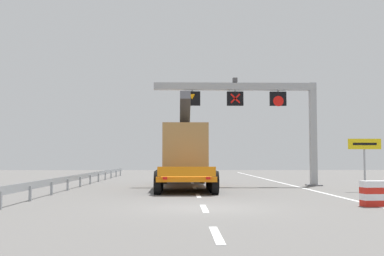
{
  "coord_description": "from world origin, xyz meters",
  "views": [
    {
      "loc": [
        -0.76,
        -16.98,
        1.68
      ],
      "look_at": [
        -0.1,
        12.6,
        3.52
      ],
      "focal_mm": 46.27,
      "sensor_mm": 36.0,
      "label": 1
    }
  ],
  "objects_px": {
    "overhead_lane_gantry": "(257,103)",
    "crash_barrier_striped": "(376,194)",
    "heavy_haul_truck_orange": "(184,154)",
    "exit_sign_yellow": "(365,151)"
  },
  "relations": [
    {
      "from": "overhead_lane_gantry",
      "to": "crash_barrier_striped",
      "type": "distance_m",
      "value": 14.22
    },
    {
      "from": "overhead_lane_gantry",
      "to": "heavy_haul_truck_orange",
      "type": "distance_m",
      "value": 5.56
    },
    {
      "from": "overhead_lane_gantry",
      "to": "heavy_haul_truck_orange",
      "type": "bearing_deg",
      "value": -179.96
    },
    {
      "from": "exit_sign_yellow",
      "to": "heavy_haul_truck_orange",
      "type": "bearing_deg",
      "value": 150.81
    },
    {
      "from": "overhead_lane_gantry",
      "to": "crash_barrier_striped",
      "type": "xyz_separation_m",
      "value": [
        2.12,
        -13.26,
        -4.69
      ]
    },
    {
      "from": "overhead_lane_gantry",
      "to": "crash_barrier_striped",
      "type": "bearing_deg",
      "value": -80.92
    },
    {
      "from": "exit_sign_yellow",
      "to": "crash_barrier_striped",
      "type": "height_order",
      "value": "exit_sign_yellow"
    },
    {
      "from": "overhead_lane_gantry",
      "to": "exit_sign_yellow",
      "type": "relative_size",
      "value": 3.83
    },
    {
      "from": "exit_sign_yellow",
      "to": "crash_barrier_striped",
      "type": "bearing_deg",
      "value": -108.2
    },
    {
      "from": "exit_sign_yellow",
      "to": "crash_barrier_striped",
      "type": "distance_m",
      "value": 8.62
    }
  ]
}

